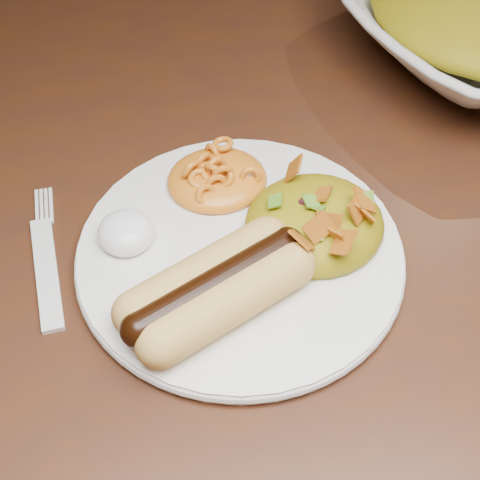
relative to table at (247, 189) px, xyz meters
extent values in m
plane|color=#4A2819|center=(0.00, 0.00, -0.66)|extent=(4.00, 4.00, 0.00)
cube|color=#3E1E0C|center=(0.00, 0.00, 0.07)|extent=(1.60, 0.90, 0.04)
cylinder|color=white|center=(-0.04, -0.16, 0.10)|extent=(0.30, 0.30, 0.01)
cylinder|color=#DDBA5A|center=(-0.06, -0.21, 0.12)|extent=(0.11, 0.07, 0.03)
cylinder|color=#DDBA5A|center=(-0.06, -0.18, 0.12)|extent=(0.11, 0.07, 0.03)
cylinder|color=black|center=(-0.06, -0.20, 0.12)|extent=(0.12, 0.07, 0.02)
ellipsoid|color=orange|center=(-0.04, -0.09, 0.12)|extent=(0.09, 0.08, 0.03)
ellipsoid|color=white|center=(-0.11, -0.13, 0.12)|extent=(0.05, 0.05, 0.02)
ellipsoid|color=#AB6700|center=(0.02, -0.15, 0.12)|extent=(0.10, 0.09, 0.04)
cube|color=silver|center=(-0.17, -0.14, 0.09)|extent=(0.03, 0.15, 0.00)
camera|label=1|loc=(-0.10, -0.48, 0.50)|focal=55.00mm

